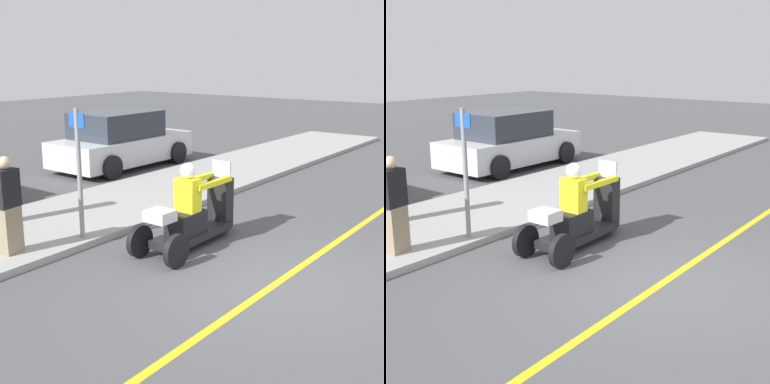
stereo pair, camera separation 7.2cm
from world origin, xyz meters
TOP-DOWN VIEW (x-y plane):
  - ground_plane at (0.00, 0.00)m, footprint 60.00×60.00m
  - lane_stripe at (0.42, 0.00)m, footprint 24.00×0.12m
  - sidewalk_strip at (0.00, 4.60)m, footprint 28.00×2.80m
  - motorcycle_trike at (0.45, 1.88)m, footprint 2.36×0.85m
  - spectator_end_of_line at (-1.78, 3.78)m, footprint 0.39×0.26m
  - parked_car_lot_center at (4.48, 7.50)m, footprint 4.23×2.07m
  - street_sign at (-0.61, 3.45)m, footprint 0.08×0.36m

SIDE VIEW (x-z plane):
  - ground_plane at x=0.00m, z-range 0.00..0.00m
  - lane_stripe at x=0.42m, z-range 0.00..0.01m
  - sidewalk_strip at x=0.00m, z-range 0.00..0.12m
  - motorcycle_trike at x=0.45m, z-range -0.22..1.24m
  - parked_car_lot_center at x=4.48m, z-range -0.05..1.56m
  - spectator_end_of_line at x=-1.78m, z-range 0.09..1.64m
  - street_sign at x=-0.61m, z-range 0.22..2.42m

